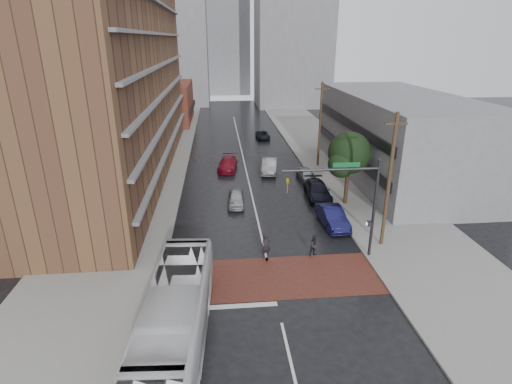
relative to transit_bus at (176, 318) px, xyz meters
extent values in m
plane|color=black|center=(5.50, 5.15, -1.68)|extent=(160.00, 160.00, 0.00)
cube|color=brown|center=(5.50, 5.65, -1.67)|extent=(14.00, 5.00, 0.02)
cube|color=gray|center=(-6.00, 30.15, -1.60)|extent=(9.00, 90.00, 0.15)
cube|color=gray|center=(17.00, 30.15, -1.60)|extent=(9.00, 90.00, 0.15)
cube|color=brown|center=(-8.50, 29.15, 12.32)|extent=(10.00, 44.00, 28.00)
cube|color=maroon|center=(-6.50, 59.15, 1.82)|extent=(8.00, 16.00, 7.00)
cube|color=gray|center=(22.00, 25.15, 2.82)|extent=(11.00, 26.00, 9.00)
cube|color=gray|center=(-8.50, 83.15, 14.32)|extent=(18.00, 16.00, 32.00)
cube|color=gray|center=(19.50, 77.15, 16.32)|extent=(16.00, 14.00, 36.00)
cube|color=gray|center=(5.50, 100.15, 10.32)|extent=(12.00, 10.00, 24.00)
cylinder|color=#332319|center=(14.00, 17.15, 0.32)|extent=(0.36, 0.36, 4.00)
sphere|color=black|center=(14.00, 17.15, 3.32)|extent=(3.80, 3.80, 3.80)
sphere|color=black|center=(13.10, 16.35, 2.52)|extent=(2.40, 2.40, 2.40)
sphere|color=black|center=(14.80, 17.95, 2.72)|extent=(2.60, 2.60, 2.60)
cylinder|color=#2D2D33|center=(12.80, 7.65, 1.92)|extent=(0.20, 0.20, 7.20)
cylinder|color=#2D2D33|center=(9.60, 7.65, 4.92)|extent=(6.40, 0.16, 0.16)
imported|color=gold|center=(6.80, 7.65, 3.92)|extent=(0.20, 0.16, 1.00)
cube|color=#0C5926|center=(10.60, 7.65, 5.22)|extent=(1.80, 0.05, 0.30)
cube|color=#2D2D33|center=(12.55, 7.65, 0.92)|extent=(0.30, 0.30, 0.35)
cylinder|color=#473321|center=(14.30, 9.15, 3.32)|extent=(0.26, 0.26, 10.00)
cube|color=#473321|center=(14.30, 9.15, 7.52)|extent=(1.60, 0.12, 0.12)
cylinder|color=#473321|center=(14.30, 29.15, 3.32)|extent=(0.26, 0.26, 10.00)
cube|color=#473321|center=(14.30, 29.15, 7.52)|extent=(1.60, 0.12, 0.12)
imported|color=silver|center=(0.00, 0.00, 0.00)|extent=(3.55, 12.20, 3.36)
imported|color=black|center=(5.47, 8.15, -0.75)|extent=(0.77, 0.61, 1.86)
imported|color=black|center=(8.94, 8.15, -0.89)|extent=(0.90, 0.78, 1.58)
imported|color=#AEB1B6|center=(3.83, 17.99, -1.02)|extent=(1.80, 3.94, 1.31)
imported|color=#ACACB4|center=(8.12, 27.30, -0.89)|extent=(2.40, 4.98, 1.57)
imported|color=maroon|center=(3.36, 28.79, -0.96)|extent=(2.73, 5.20, 1.44)
imported|color=black|center=(9.22, 43.93, -1.10)|extent=(2.01, 4.22, 1.16)
imported|color=#131343|center=(11.54, 12.82, -0.89)|extent=(1.95, 4.88, 1.58)
imported|color=black|center=(11.80, 18.99, -0.91)|extent=(2.40, 5.38, 1.53)
imported|color=#96999D|center=(11.80, 24.29, -1.02)|extent=(1.88, 4.01, 1.33)
camera|label=1|loc=(2.42, -16.41, 12.85)|focal=28.00mm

